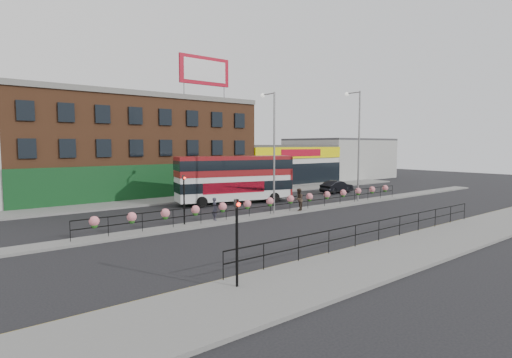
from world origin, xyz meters
TOP-DOWN VIEW (x-y plane):
  - ground at (0.00, 0.00)m, footprint 120.00×120.00m
  - south_pavement at (0.00, -12.00)m, footprint 60.00×4.00m
  - north_pavement at (0.00, 12.00)m, footprint 60.00×4.00m
  - median at (0.00, 0.00)m, footprint 60.00×1.60m
  - yellow_line_inner at (0.00, -9.70)m, footprint 60.00×0.10m
  - yellow_line_outer at (0.00, -9.88)m, footprint 60.00×0.10m
  - brick_building at (-4.00, 19.96)m, footprint 25.00×12.21m
  - supermarket at (16.00, 19.90)m, footprint 15.00×12.25m
  - warehouse_east at (30.75, 20.00)m, footprint 14.50×12.00m
  - billboard at (2.50, 14.99)m, footprint 6.00×0.29m
  - median_railing at (0.00, 0.00)m, footprint 30.04×0.56m
  - south_railing at (-2.00, -10.10)m, footprint 20.04×0.05m
  - double_decker_bus at (0.60, 6.78)m, footprint 10.86×5.03m
  - car at (13.95, 6.22)m, footprint 1.64×4.23m
  - pedestrian_a at (-5.67, 0.38)m, footprint 0.75×0.64m
  - pedestrian_b at (1.64, -0.31)m, footprint 1.47×1.46m
  - lamp_column_west at (-0.61, 0.27)m, footprint 0.33×1.59m
  - lamp_column_east at (9.74, 0.45)m, footprint 0.36×1.76m
  - traffic_light_south at (-12.00, -11.01)m, footprint 0.15×0.28m
  - traffic_light_median at (-8.00, 0.39)m, footprint 0.15×0.28m

SIDE VIEW (x-z plane):
  - ground at x=0.00m, z-range 0.00..0.00m
  - yellow_line_inner at x=0.00m, z-range 0.00..0.01m
  - yellow_line_outer at x=0.00m, z-range 0.00..0.01m
  - south_pavement at x=0.00m, z-range 0.00..0.15m
  - north_pavement at x=0.00m, z-range 0.00..0.15m
  - median at x=0.00m, z-range 0.00..0.15m
  - car at x=13.95m, z-range 0.00..1.37m
  - pedestrian_a at x=-5.67m, z-range 0.15..1.71m
  - south_railing at x=-2.00m, z-range 0.40..1.52m
  - pedestrian_b at x=1.64m, z-range 0.15..1.90m
  - median_railing at x=0.00m, z-range 0.43..1.66m
  - traffic_light_south at x=-12.00m, z-range 0.64..4.29m
  - traffic_light_median at x=-8.00m, z-range 0.64..4.29m
  - double_decker_bus at x=0.60m, z-range 0.49..4.76m
  - supermarket at x=16.00m, z-range 0.00..5.30m
  - warehouse_east at x=30.75m, z-range 0.00..6.30m
  - brick_building at x=-4.00m, z-range -0.02..10.28m
  - lamp_column_west at x=-0.61m, z-range 0.99..10.05m
  - lamp_column_east at x=9.74m, z-range 1.08..11.10m
  - billboard at x=2.50m, z-range 10.98..15.38m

